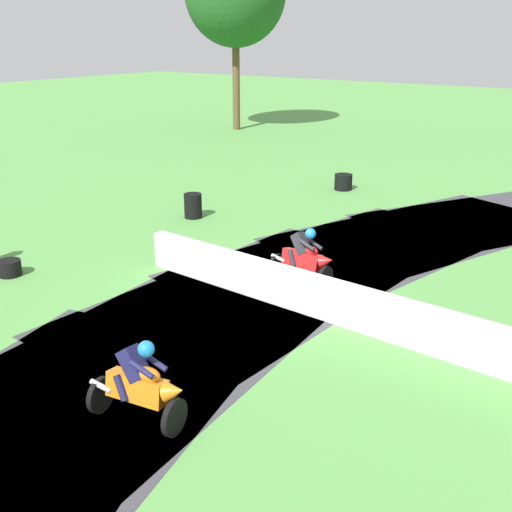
{
  "coord_description": "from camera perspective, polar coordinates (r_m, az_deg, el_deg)",
  "views": [
    {
      "loc": [
        7.91,
        -10.96,
        5.8
      ],
      "look_at": [
        0.07,
        0.16,
        0.9
      ],
      "focal_mm": 44.24,
      "sensor_mm": 36.0,
      "label": 1
    }
  ],
  "objects": [
    {
      "name": "tire_stack_mid_b",
      "position": [
        16.87,
        -21.39,
        -1.01
      ],
      "size": [
        0.57,
        0.57,
        0.4
      ],
      "color": "black",
      "rests_on": "ground"
    },
    {
      "name": "track_asphalt",
      "position": [
        14.1,
        2.85,
        -4.51
      ],
      "size": [
        10.17,
        31.06,
        0.01
      ],
      "color": "#3D3D42",
      "rests_on": "ground"
    },
    {
      "name": "ground_plane",
      "position": [
        14.71,
        -0.58,
        -3.42
      ],
      "size": [
        120.0,
        120.0,
        0.0
      ],
      "primitive_type": "plane",
      "color": "#569947"
    },
    {
      "name": "tire_stack_mid_a",
      "position": [
        20.67,
        -5.72,
        4.55
      ],
      "size": [
        0.58,
        0.58,
        0.8
      ],
      "color": "black",
      "rests_on": "ground"
    },
    {
      "name": "motorcycle_chase_orange",
      "position": [
        10.03,
        -10.34,
        -11.41
      ],
      "size": [
        1.67,
        0.91,
        1.43
      ],
      "color": "black",
      "rests_on": "ground"
    },
    {
      "name": "tire_stack_near",
      "position": [
        24.53,
        7.9,
        6.64
      ],
      "size": [
        0.68,
        0.68,
        0.6
      ],
      "color": "black",
      "rests_on": "ground"
    },
    {
      "name": "motorcycle_lead_red",
      "position": [
        15.13,
        4.43,
        -0.15
      ],
      "size": [
        1.69,
        0.77,
        1.43
      ],
      "color": "black",
      "rests_on": "ground"
    },
    {
      "name": "safety_barrier",
      "position": [
        12.0,
        22.15,
        -8.27
      ],
      "size": [
        18.01,
        1.52,
        0.9
      ],
      "primitive_type": "cube",
      "rotation": [
        0.0,
        0.0,
        4.64
      ],
      "color": "white",
      "rests_on": "ground"
    }
  ]
}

